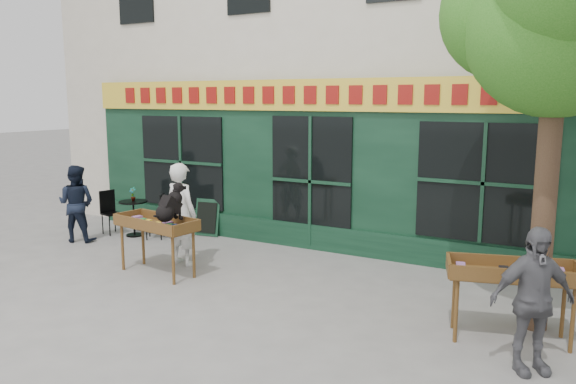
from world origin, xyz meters
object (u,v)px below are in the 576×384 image
object	(u,v)px
dog	(169,201)
woman	(181,214)
book_cart_right	(513,276)
man_left	(76,203)
book_cart_center	(156,226)
man_right	(532,300)
bistro_table	(134,211)

from	to	relation	value
dog	woman	xyz separation A→B (m)	(-0.35, 0.70, -0.38)
book_cart_right	man_left	xyz separation A→B (m)	(-8.55, 0.75, -0.03)
book_cart_center	man_left	distance (m)	3.09
man_left	dog	bearing A→B (deg)	143.53
man_right	bistro_table	size ratio (longest dim) A/B	2.13
dog	man_right	size ratio (longest dim) A/B	0.37
man_right	man_left	xyz separation A→B (m)	(-8.85, 1.50, -0.01)
dog	book_cart_right	bearing A→B (deg)	9.73
man_left	book_cart_right	bearing A→B (deg)	153.89
dog	man_left	world-z (taller)	man_left
woman	bistro_table	size ratio (longest dim) A/B	2.40
book_cart_right	man_left	bearing A→B (deg)	158.76
woman	dog	bearing A→B (deg)	124.55
woman	book_cart_right	size ratio (longest dim) A/B	1.13
dog	bistro_table	xyz separation A→B (m)	(-2.61, 1.81, -0.75)
bistro_table	book_cart_right	bearing A→B (deg)	-11.89
book_cart_center	man_right	xyz separation A→B (m)	(5.89, -0.64, -0.01)
man_left	man_right	bearing A→B (deg)	149.29
book_cart_center	dog	size ratio (longest dim) A/B	2.62
book_cart_center	man_left	xyz separation A→B (m)	(-2.96, 0.86, -0.03)
woman	man_right	xyz separation A→B (m)	(5.89, -1.29, -0.11)
woman	book_cart_right	bearing A→B (deg)	-177.54
woman	man_left	bearing A→B (deg)	3.88
man_left	book_cart_center	bearing A→B (deg)	142.70
bistro_table	man_left	bearing A→B (deg)	-127.87
dog	bistro_table	size ratio (longest dim) A/B	0.79
book_cart_center	woman	world-z (taller)	woman
man_right	bistro_table	xyz separation A→B (m)	(-8.15, 2.40, -0.26)
book_cart_center	woman	distance (m)	0.66
book_cart_center	dog	xyz separation A→B (m)	(0.35, -0.05, 0.47)
book_cart_right	man_left	distance (m)	8.59
book_cart_right	man_left	size ratio (longest dim) A/B	1.01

